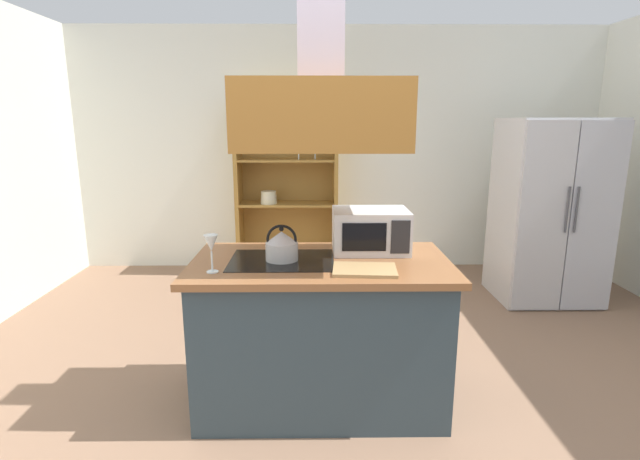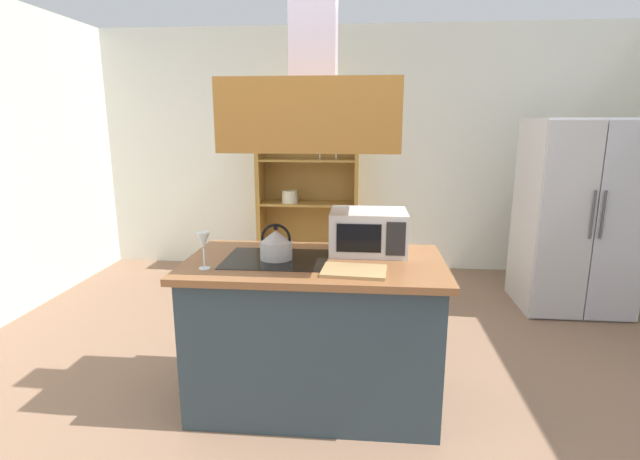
{
  "view_description": "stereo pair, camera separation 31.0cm",
  "coord_description": "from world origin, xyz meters",
  "px_view_note": "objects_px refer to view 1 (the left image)",
  "views": [
    {
      "loc": [
        -0.25,
        -2.56,
        1.7
      ],
      "look_at": [
        -0.22,
        0.47,
        1.0
      ],
      "focal_mm": 26.93,
      "sensor_mm": 36.0,
      "label": 1
    },
    {
      "loc": [
        0.06,
        -2.55,
        1.7
      ],
      "look_at": [
        -0.22,
        0.47,
        1.0
      ],
      "focal_mm": 26.93,
      "sensor_mm": 36.0,
      "label": 2
    }
  ],
  "objects_px": {
    "refrigerator": "(549,211)",
    "wine_glass_on_counter": "(211,245)",
    "kettle": "(282,246)",
    "dish_cabinet": "(287,196)",
    "microwave": "(370,231)",
    "cutting_board": "(365,270)"
  },
  "relations": [
    {
      "from": "refrigerator",
      "to": "wine_glass_on_counter",
      "type": "xyz_separation_m",
      "value": [
        -2.76,
        -1.96,
        0.19
      ]
    },
    {
      "from": "refrigerator",
      "to": "kettle",
      "type": "bearing_deg",
      "value": -144.08
    },
    {
      "from": "refrigerator",
      "to": "dish_cabinet",
      "type": "height_order",
      "value": "dish_cabinet"
    },
    {
      "from": "dish_cabinet",
      "to": "kettle",
      "type": "relative_size",
      "value": 9.27
    },
    {
      "from": "kettle",
      "to": "microwave",
      "type": "distance_m",
      "value": 0.57
    },
    {
      "from": "cutting_board",
      "to": "wine_glass_on_counter",
      "type": "height_order",
      "value": "wine_glass_on_counter"
    },
    {
      "from": "wine_glass_on_counter",
      "to": "refrigerator",
      "type": "bearing_deg",
      "value": 35.37
    },
    {
      "from": "kettle",
      "to": "microwave",
      "type": "bearing_deg",
      "value": 20.7
    },
    {
      "from": "microwave",
      "to": "cutting_board",
      "type": "bearing_deg",
      "value": -100.32
    },
    {
      "from": "dish_cabinet",
      "to": "cutting_board",
      "type": "xyz_separation_m",
      "value": [
        0.58,
        -2.88,
        0.05
      ]
    },
    {
      "from": "dish_cabinet",
      "to": "microwave",
      "type": "xyz_separation_m",
      "value": [
        0.65,
        -2.47,
        0.17
      ]
    },
    {
      "from": "refrigerator",
      "to": "dish_cabinet",
      "type": "bearing_deg",
      "value": 159.81
    },
    {
      "from": "refrigerator",
      "to": "wine_glass_on_counter",
      "type": "relative_size",
      "value": 8.33
    },
    {
      "from": "refrigerator",
      "to": "microwave",
      "type": "xyz_separation_m",
      "value": [
        -1.87,
        -1.54,
        0.17
      ]
    },
    {
      "from": "kettle",
      "to": "wine_glass_on_counter",
      "type": "relative_size",
      "value": 1.02
    },
    {
      "from": "dish_cabinet",
      "to": "wine_glass_on_counter",
      "type": "xyz_separation_m",
      "value": [
        -0.24,
        -2.89,
        0.19
      ]
    },
    {
      "from": "cutting_board",
      "to": "microwave",
      "type": "distance_m",
      "value": 0.44
    },
    {
      "from": "cutting_board",
      "to": "wine_glass_on_counter",
      "type": "relative_size",
      "value": 1.65
    },
    {
      "from": "dish_cabinet",
      "to": "microwave",
      "type": "height_order",
      "value": "dish_cabinet"
    },
    {
      "from": "kettle",
      "to": "cutting_board",
      "type": "xyz_separation_m",
      "value": [
        0.46,
        -0.21,
        -0.08
      ]
    },
    {
      "from": "dish_cabinet",
      "to": "cutting_board",
      "type": "bearing_deg",
      "value": -78.65
    },
    {
      "from": "refrigerator",
      "to": "cutting_board",
      "type": "bearing_deg",
      "value": -134.87
    }
  ]
}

